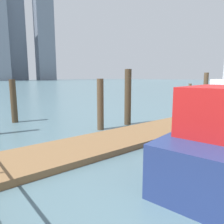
{
  "coord_description": "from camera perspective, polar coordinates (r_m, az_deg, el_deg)",
  "views": [
    {
      "loc": [
        -3.3,
        2.44,
        2.25
      ],
      "look_at": [
        0.74,
        7.36,
        1.19
      ],
      "focal_mm": 34.27,
      "sensor_mm": 36.0,
      "label": 1
    }
  ],
  "objects": [
    {
      "name": "dock_piling_0",
      "position": [
        11.57,
        -24.77,
        2.65
      ],
      "size": [
        0.29,
        0.29,
        2.13
      ],
      "primitive_type": "cylinder",
      "color": "#473826",
      "rests_on": "ground_plane"
    },
    {
      "name": "floating_dock",
      "position": [
        9.5,
        14.33,
        -4.03
      ],
      "size": [
        15.38,
        2.0,
        0.18
      ],
      "primitive_type": "cube",
      "color": "olive",
      "rests_on": "ground_plane"
    },
    {
      "name": "skyline_tower_5",
      "position": [
        153.77,
        -24.92,
        21.28
      ],
      "size": [
        12.84,
        6.41,
        72.22
      ],
      "primitive_type": "cube",
      "rotation": [
        0.0,
        0.0,
        -0.02
      ],
      "color": "slate",
      "rests_on": "ground_plane"
    },
    {
      "name": "moored_boat_0",
      "position": [
        25.28,
        27.26,
        5.09
      ],
      "size": [
        4.88,
        2.15,
        8.69
      ],
      "color": "white",
      "rests_on": "ground_plane"
    },
    {
      "name": "dock_piling_1",
      "position": [
        19.43,
        19.99,
        4.67
      ],
      "size": [
        0.26,
        0.26,
        1.67
      ],
      "primitive_type": "cylinder",
      "color": "brown",
      "rests_on": "ground_plane"
    },
    {
      "name": "skyline_tower_6",
      "position": [
        152.04,
        -17.85,
        24.1
      ],
      "size": [
        11.16,
        7.91,
        83.89
      ],
      "primitive_type": "cube",
      "rotation": [
        0.0,
        0.0,
        -0.05
      ],
      "color": "slate",
      "rests_on": "ground_plane"
    },
    {
      "name": "dock_piling_4",
      "position": [
        10.03,
        4.25,
        3.93
      ],
      "size": [
        0.31,
        0.31,
        2.6
      ],
      "primitive_type": "cylinder",
      "color": "#473826",
      "rests_on": "ground_plane"
    },
    {
      "name": "dock_piling_3",
      "position": [
        16.46,
        23.62,
        5.19
      ],
      "size": [
        0.31,
        0.31,
        2.53
      ],
      "primitive_type": "cylinder",
      "color": "brown",
      "rests_on": "ground_plane"
    },
    {
      "name": "dock_piling_2",
      "position": [
        9.04,
        -3.13,
        1.99
      ],
      "size": [
        0.28,
        0.28,
        2.17
      ],
      "primitive_type": "cylinder",
      "color": "brown",
      "rests_on": "ground_plane"
    }
  ]
}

